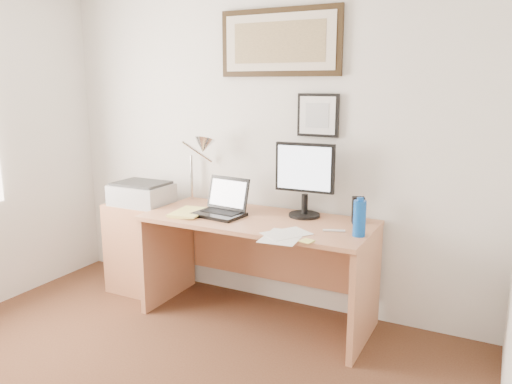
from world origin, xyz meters
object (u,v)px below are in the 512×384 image
Objects in this scene: water_bottle at (359,218)px; book at (176,211)px; side_cabinet at (143,247)px; printer at (142,193)px; desk at (263,247)px; laptop at (222,207)px; lcd_monitor at (305,176)px.

book is at bearing -177.72° from water_bottle.
printer reaches higher than side_cabinet.
desk is at bearing 20.31° from book.
lcd_monitor reaches higher than laptop.
book is at bearing -160.73° from laptop.
laptop is (-1.01, 0.06, -0.05)m from water_bottle.
printer reaches higher than book.
water_bottle is at bearing -29.83° from lcd_monitor.
lcd_monitor is at bearing 150.17° from water_bottle.
side_cabinet is at bearing 175.86° from water_bottle.
printer is at bearing 176.53° from laptop.
book is 0.96m from lcd_monitor.
book is at bearing -21.07° from side_cabinet.
desk is at bearing 167.35° from water_bottle.
lcd_monitor is at bearing 20.75° from desk.
printer reaches higher than desk.
printer is at bearing -176.69° from desk.
side_cabinet is at bearing 142.45° from printer.
laptop is at bearing 176.62° from water_bottle.
laptop reaches higher than water_bottle.
water_bottle is 0.14× the size of desk.
water_bottle is at bearing -3.42° from printer.
laptop is at bearing -5.09° from side_cabinet.
laptop reaches higher than book.
printer is (-0.45, 0.16, 0.06)m from book.
desk is at bearing 21.53° from laptop.
lcd_monitor reaches higher than printer.
side_cabinet is 0.92m from laptop.
lcd_monitor is at bearing 20.45° from book.
water_bottle is 0.76× the size of book.
desk is at bearing -159.25° from lcd_monitor.
water_bottle is at bearing -4.14° from side_cabinet.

